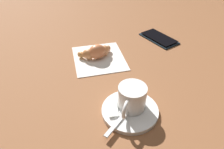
{
  "coord_description": "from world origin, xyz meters",
  "views": [
    {
      "loc": [
        0.44,
        -0.05,
        0.36
      ],
      "look_at": [
        0.01,
        0.02,
        0.02
      ],
      "focal_mm": 33.7,
      "sensor_mm": 36.0,
      "label": 1
    }
  ],
  "objects_px": {
    "napkin": "(99,58)",
    "cell_phone": "(159,38)",
    "teaspoon": "(129,109)",
    "saucer": "(130,111)",
    "sugar_packet": "(114,107)",
    "croissant": "(97,52)",
    "espresso_cup": "(132,98)"
  },
  "relations": [
    {
      "from": "saucer",
      "to": "sugar_packet",
      "type": "xyz_separation_m",
      "value": [
        -0.01,
        -0.03,
        0.01
      ]
    },
    {
      "from": "napkin",
      "to": "croissant",
      "type": "relative_size",
      "value": 1.48
    },
    {
      "from": "napkin",
      "to": "cell_phone",
      "type": "distance_m",
      "value": 0.25
    },
    {
      "from": "teaspoon",
      "to": "croissant",
      "type": "relative_size",
      "value": 0.93
    },
    {
      "from": "saucer",
      "to": "teaspoon",
      "type": "height_order",
      "value": "teaspoon"
    },
    {
      "from": "teaspoon",
      "to": "cell_phone",
      "type": "distance_m",
      "value": 0.38
    },
    {
      "from": "sugar_packet",
      "to": "croissant",
      "type": "bearing_deg",
      "value": -171.95
    },
    {
      "from": "saucer",
      "to": "napkin",
      "type": "relative_size",
      "value": 0.76
    },
    {
      "from": "cell_phone",
      "to": "sugar_packet",
      "type": "bearing_deg",
      "value": -34.25
    },
    {
      "from": "saucer",
      "to": "teaspoon",
      "type": "distance_m",
      "value": 0.01
    },
    {
      "from": "napkin",
      "to": "cell_phone",
      "type": "relative_size",
      "value": 1.1
    },
    {
      "from": "cell_phone",
      "to": "espresso_cup",
      "type": "bearing_deg",
      "value": -29.02
    },
    {
      "from": "espresso_cup",
      "to": "cell_phone",
      "type": "xyz_separation_m",
      "value": [
        -0.32,
        0.18,
        -0.03
      ]
    },
    {
      "from": "croissant",
      "to": "napkin",
      "type": "bearing_deg",
      "value": 70.53
    },
    {
      "from": "napkin",
      "to": "croissant",
      "type": "xyz_separation_m",
      "value": [
        -0.0,
        -0.01,
        0.02
      ]
    },
    {
      "from": "sugar_packet",
      "to": "croissant",
      "type": "xyz_separation_m",
      "value": [
        -0.23,
        -0.02,
        0.01
      ]
    },
    {
      "from": "sugar_packet",
      "to": "croissant",
      "type": "height_order",
      "value": "croissant"
    },
    {
      "from": "espresso_cup",
      "to": "croissant",
      "type": "height_order",
      "value": "espresso_cup"
    },
    {
      "from": "espresso_cup",
      "to": "croissant",
      "type": "bearing_deg",
      "value": -166.47
    },
    {
      "from": "espresso_cup",
      "to": "sugar_packet",
      "type": "relative_size",
      "value": 1.45
    },
    {
      "from": "saucer",
      "to": "croissant",
      "type": "height_order",
      "value": "croissant"
    },
    {
      "from": "teaspoon",
      "to": "napkin",
      "type": "bearing_deg",
      "value": -169.91
    },
    {
      "from": "sugar_packet",
      "to": "cell_phone",
      "type": "xyz_separation_m",
      "value": [
        -0.32,
        0.22,
        -0.01
      ]
    },
    {
      "from": "napkin",
      "to": "croissant",
      "type": "distance_m",
      "value": 0.02
    },
    {
      "from": "teaspoon",
      "to": "croissant",
      "type": "xyz_separation_m",
      "value": [
        -0.24,
        -0.05,
        0.01
      ]
    },
    {
      "from": "saucer",
      "to": "sugar_packet",
      "type": "relative_size",
      "value": 2.18
    },
    {
      "from": "espresso_cup",
      "to": "sugar_packet",
      "type": "bearing_deg",
      "value": -94.25
    },
    {
      "from": "saucer",
      "to": "sugar_packet",
      "type": "height_order",
      "value": "sugar_packet"
    },
    {
      "from": "teaspoon",
      "to": "cell_phone",
      "type": "xyz_separation_m",
      "value": [
        -0.33,
        0.19,
        -0.01
      ]
    },
    {
      "from": "napkin",
      "to": "cell_phone",
      "type": "height_order",
      "value": "cell_phone"
    },
    {
      "from": "saucer",
      "to": "cell_phone",
      "type": "xyz_separation_m",
      "value": [
        -0.33,
        0.18,
        -0.0
      ]
    },
    {
      "from": "teaspoon",
      "to": "cell_phone",
      "type": "height_order",
      "value": "teaspoon"
    }
  ]
}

